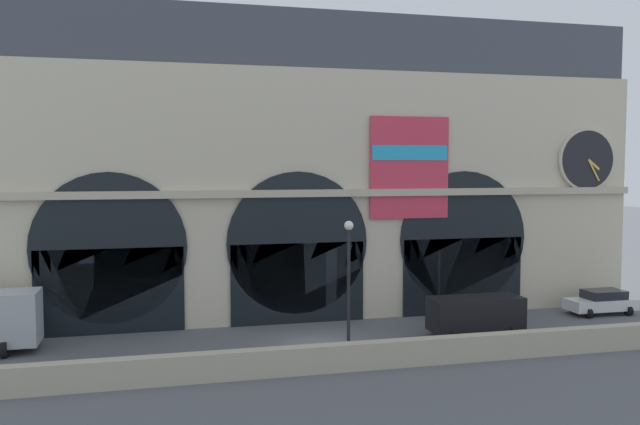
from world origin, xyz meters
name	(u,v)px	position (x,y,z in m)	size (l,w,h in m)	color
ground_plane	(318,344)	(0.00, 0.00, 0.00)	(200.00, 200.00, 0.00)	#54565B
quay_parapet_wall	(342,357)	(0.00, -4.63, 0.63)	(90.00, 0.70, 1.26)	#B2A891
station_building	(291,171)	(0.04, 7.10, 9.13)	(45.37, 4.60, 18.89)	beige
van_mideast	(476,314)	(8.97, -0.41, 1.25)	(5.20, 2.48, 2.20)	black
car_east	(601,302)	(19.36, 2.62, 0.80)	(4.40, 2.22, 1.55)	white
street_lamp_quayside	(349,273)	(0.57, -3.83, 4.41)	(0.44, 0.44, 6.90)	black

